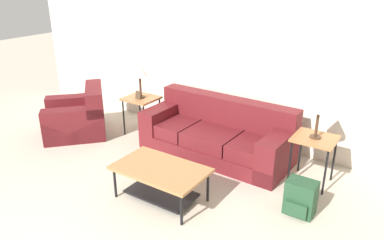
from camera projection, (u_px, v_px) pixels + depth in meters
name	position (u px, v px, depth m)	size (l,w,h in m)	color
wall_back	(246.00, 61.00, 5.63)	(9.01, 0.06, 2.60)	silver
couch	(217.00, 136.00, 5.55)	(2.25, 0.96, 0.82)	maroon
armchair	(78.00, 118.00, 6.25)	(1.34, 1.34, 0.80)	maroon
coffee_table	(161.00, 176.00, 4.43)	(1.10, 0.67, 0.43)	#A87042
side_table_left	(141.00, 102.00, 6.14)	(0.52, 0.49, 0.64)	#A87042
side_table_right	(315.00, 143.00, 4.69)	(0.52, 0.49, 0.64)	#A87042
table_lamp_left	(139.00, 71.00, 5.95)	(0.26, 0.26, 0.58)	#472D1E
table_lamp_right	(320.00, 104.00, 4.49)	(0.26, 0.26, 0.58)	#472D1E
backpack	(300.00, 198.00, 4.20)	(0.33, 0.32, 0.41)	#23472D
picture_frame	(138.00, 95.00, 6.03)	(0.10, 0.04, 0.13)	#4C3828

